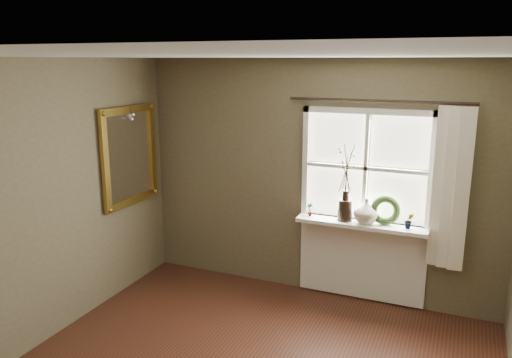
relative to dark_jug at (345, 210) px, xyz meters
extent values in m
plane|color=silver|center=(-0.38, -2.12, 1.57)|extent=(4.50, 4.50, 0.00)
cube|color=brown|center=(-0.38, 0.18, 0.27)|extent=(4.00, 0.10, 2.60)
cube|color=brown|center=(-2.43, -2.12, 0.27)|extent=(0.10, 4.50, 2.60)
cube|color=white|center=(0.17, 0.10, -0.14)|extent=(1.36, 0.06, 0.06)
cube|color=white|center=(0.17, 0.10, 1.04)|extent=(1.36, 0.06, 0.06)
cube|color=white|center=(-0.48, 0.10, 0.45)|extent=(0.06, 0.06, 1.24)
cube|color=white|center=(0.82, 0.10, 0.45)|extent=(0.06, 0.06, 1.24)
cube|color=white|center=(0.17, 0.10, 0.45)|extent=(1.24, 0.05, 0.04)
cube|color=white|center=(0.17, 0.10, 0.45)|extent=(0.04, 0.05, 1.12)
cube|color=white|center=(-0.15, 0.12, 0.74)|extent=(0.59, 0.01, 0.53)
cube|color=white|center=(0.50, 0.12, 0.74)|extent=(0.59, 0.01, 0.53)
cube|color=white|center=(-0.15, 0.12, 0.15)|extent=(0.59, 0.01, 0.53)
cube|color=white|center=(0.50, 0.12, 0.15)|extent=(0.59, 0.01, 0.53)
cube|color=white|center=(0.17, 0.00, -0.13)|extent=(1.36, 0.26, 0.04)
cube|color=white|center=(0.17, 0.11, -0.57)|extent=(1.36, 0.04, 0.88)
cylinder|color=black|center=(0.00, 0.00, 0.00)|extent=(0.18, 0.18, 0.23)
imported|color=beige|center=(0.22, 0.00, 0.02)|extent=(0.28, 0.28, 0.26)
torus|color=#2D461F|center=(0.41, 0.04, 0.00)|extent=(0.33, 0.21, 0.32)
imported|color=#2D461F|center=(-0.39, 0.00, -0.04)|extent=(0.09, 0.08, 0.15)
imported|color=#2D461F|center=(0.66, 0.00, -0.03)|extent=(0.10, 0.09, 0.16)
cube|color=beige|center=(1.01, 0.01, 0.33)|extent=(0.36, 0.12, 1.59)
cylinder|color=black|center=(0.27, 0.05, 1.15)|extent=(1.84, 0.03, 0.03)
cube|color=white|center=(-2.35, -0.51, 0.50)|extent=(0.02, 0.77, 0.95)
cube|color=olive|center=(-2.34, -0.51, 1.01)|extent=(0.05, 0.93, 0.08)
cube|color=olive|center=(-2.34, -0.51, -0.02)|extent=(0.05, 0.93, 0.08)
cube|color=olive|center=(-2.34, -0.93, 0.50)|extent=(0.05, 0.08, 0.95)
cube|color=olive|center=(-2.34, -0.09, 0.50)|extent=(0.05, 0.08, 0.95)
sphere|color=silver|center=(-2.29, -0.54, 0.95)|extent=(0.04, 0.04, 0.04)
sphere|color=silver|center=(-2.29, -0.51, 0.91)|extent=(0.04, 0.04, 0.04)
sphere|color=silver|center=(-2.29, -0.48, 0.96)|extent=(0.04, 0.04, 0.04)
camera|label=1|loc=(1.11, -5.00, 1.54)|focal=35.00mm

